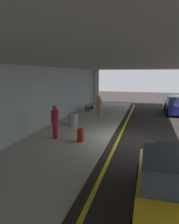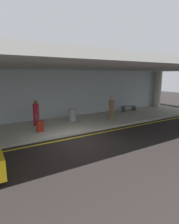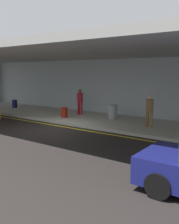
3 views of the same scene
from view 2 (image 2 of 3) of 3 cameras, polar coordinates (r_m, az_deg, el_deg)
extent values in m
plane|color=black|center=(9.76, -3.72, -9.10)|extent=(60.00, 60.00, 0.00)
cube|color=#B3B2A2|center=(12.43, -10.42, -4.38)|extent=(26.00, 4.20, 0.15)
cube|color=yellow|center=(10.27, -5.33, -8.04)|extent=(26.00, 0.14, 0.01)
cylinder|color=#B7B89B|center=(20.73, 20.33, 6.68)|extent=(0.68, 0.68, 3.65)
cube|color=#979892|center=(11.53, -10.20, 13.88)|extent=(28.00, 13.20, 0.30)
cube|color=#ACB8BB|center=(14.19, -13.98, 4.92)|extent=(26.00, 0.30, 3.80)
cylinder|color=maroon|center=(12.48, -16.54, -2.31)|extent=(0.16, 0.16, 0.82)
cylinder|color=maroon|center=(12.54, -15.57, -2.20)|extent=(0.16, 0.16, 0.82)
cylinder|color=maroon|center=(12.36, -16.24, 0.99)|extent=(0.38, 0.38, 0.62)
sphere|color=brown|center=(12.30, -16.35, 2.96)|extent=(0.24, 0.24, 0.24)
cylinder|color=brown|center=(13.88, 6.34, -0.56)|extent=(0.16, 0.16, 0.82)
cylinder|color=olive|center=(14.01, 7.05, -0.46)|extent=(0.16, 0.16, 0.82)
cylinder|color=brown|center=(13.81, 6.76, 2.41)|extent=(0.38, 0.38, 0.62)
sphere|color=beige|center=(13.75, 6.80, 4.18)|extent=(0.24, 0.24, 0.24)
cube|color=maroon|center=(11.19, -14.96, -4.30)|extent=(0.36, 0.22, 0.62)
cylinder|color=slate|center=(11.08, -15.08, -2.06)|extent=(0.02, 0.02, 0.28)
cube|color=slate|center=(17.29, 12.04, 1.75)|extent=(1.60, 0.50, 0.06)
cube|color=#4C4C51|center=(16.91, 10.48, 0.77)|extent=(0.10, 0.40, 0.42)
cube|color=#4C4C51|center=(17.75, 13.47, 1.15)|extent=(0.10, 0.40, 0.42)
cylinder|color=gray|center=(13.32, -5.31, -0.97)|extent=(0.56, 0.56, 0.85)
camera|label=1|loc=(9.89, -73.89, 3.18)|focal=34.75mm
camera|label=3|loc=(13.61, 64.89, 2.89)|focal=41.06mm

